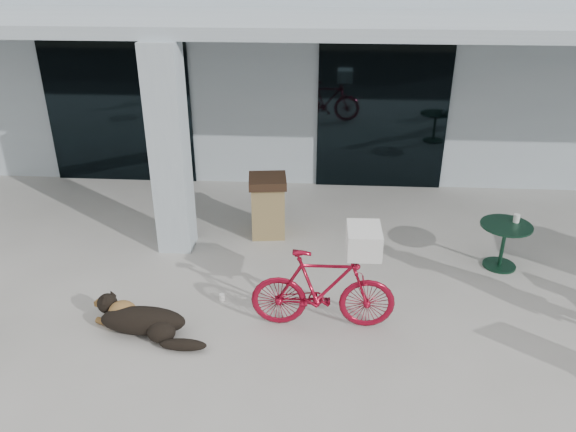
# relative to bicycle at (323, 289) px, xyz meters

# --- Properties ---
(ground) EXTENTS (80.00, 80.00, 0.00)m
(ground) POSITION_rel_bicycle_xyz_m (-0.78, -0.40, -0.53)
(ground) COLOR #ADA9A3
(ground) RESTS_ON ground
(building) EXTENTS (22.00, 7.00, 4.50)m
(building) POSITION_rel_bicycle_xyz_m (-0.78, 8.10, 1.72)
(building) COLOR #ABBBC2
(building) RESTS_ON ground
(storefront_glass_left) EXTENTS (2.80, 0.06, 2.70)m
(storefront_glass_left) POSITION_rel_bicycle_xyz_m (-3.98, 4.58, 0.82)
(storefront_glass_left) COLOR black
(storefront_glass_left) RESTS_ON ground
(storefront_glass_right) EXTENTS (2.40, 0.06, 2.70)m
(storefront_glass_right) POSITION_rel_bicycle_xyz_m (1.02, 4.58, 0.82)
(storefront_glass_right) COLOR black
(storefront_glass_right) RESTS_ON ground
(column) EXTENTS (0.50, 0.50, 3.12)m
(column) POSITION_rel_bicycle_xyz_m (-2.28, 1.90, 1.03)
(column) COLOR #ABBBC2
(column) RESTS_ON ground
(overhang) EXTENTS (22.00, 2.80, 0.18)m
(overhang) POSITION_rel_bicycle_xyz_m (-0.78, 3.20, 2.68)
(overhang) COLOR #ABBBC2
(overhang) RESTS_ON column
(bicycle) EXTENTS (1.76, 0.52, 1.05)m
(bicycle) POSITION_rel_bicycle_xyz_m (0.00, 0.00, 0.00)
(bicycle) COLOR maroon
(bicycle) RESTS_ON ground
(laundry_basket) EXTENTS (0.39, 0.53, 0.31)m
(laundry_basket) POSITION_rel_bicycle_xyz_m (0.45, 0.01, 0.68)
(laundry_basket) COLOR white
(laundry_basket) RESTS_ON bicycle
(dog) EXTENTS (1.26, 0.80, 0.40)m
(dog) POSITION_rel_bicycle_xyz_m (-2.16, -0.30, -0.33)
(dog) COLOR black
(dog) RESTS_ON ground
(cup_near_dog) EXTENTS (0.09, 0.09, 0.09)m
(cup_near_dog) POSITION_rel_bicycle_xyz_m (-1.33, 0.45, -0.48)
(cup_near_dog) COLOR white
(cup_near_dog) RESTS_ON ground
(cafe_table_far) EXTENTS (0.75, 0.75, 0.68)m
(cafe_table_far) POSITION_rel_bicycle_xyz_m (2.59, 1.60, -0.18)
(cafe_table_far) COLOR #113322
(cafe_table_far) RESTS_ON ground
(cup_on_table) EXTENTS (0.09, 0.09, 0.12)m
(cup_on_table) POSITION_rel_bicycle_xyz_m (2.74, 1.69, 0.22)
(cup_on_table) COLOR white
(cup_on_table) RESTS_ON cafe_table_far
(trash_receptacle) EXTENTS (0.65, 0.65, 0.99)m
(trash_receptacle) POSITION_rel_bicycle_xyz_m (-0.91, 2.40, -0.03)
(trash_receptacle) COLOR olive
(trash_receptacle) RESTS_ON ground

